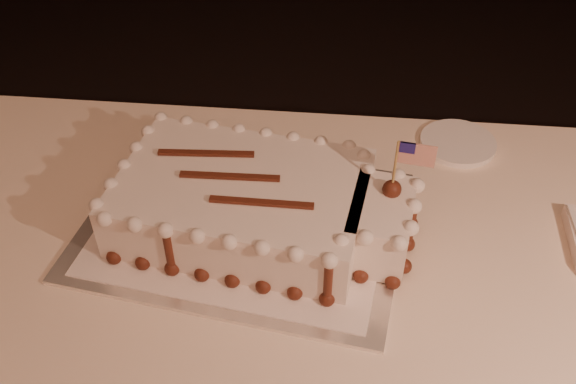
# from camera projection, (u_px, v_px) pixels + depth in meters

# --- Properties ---
(room_shell) EXTENTS (6.10, 8.10, 2.90)m
(room_shell) POSITION_uv_depth(u_px,v_px,m) (143.00, 179.00, 0.26)
(room_shell) COLOR black
(room_shell) RESTS_ON ground
(banquet_table) EXTENTS (2.40, 0.80, 0.75)m
(banquet_table) POSITION_uv_depth(u_px,v_px,m) (289.00, 362.00, 1.38)
(banquet_table) COLOR #FFE3C5
(banquet_table) RESTS_ON ground
(cake_board) EXTENTS (0.62, 0.50, 0.01)m
(cake_board) POSITION_uv_depth(u_px,v_px,m) (244.00, 225.00, 1.16)
(cake_board) COLOR silver
(cake_board) RESTS_ON banquet_table
(doily) EXTENTS (0.55, 0.45, 0.00)m
(doily) POSITION_uv_depth(u_px,v_px,m) (244.00, 223.00, 1.15)
(doily) COLOR white
(doily) RESTS_ON cake_board
(sheet_cake) EXTENTS (0.55, 0.36, 0.21)m
(sheet_cake) POSITION_uv_depth(u_px,v_px,m) (259.00, 205.00, 1.11)
(sheet_cake) COLOR white
(sheet_cake) RESTS_ON doily
(side_plate) EXTENTS (0.16, 0.16, 0.01)m
(side_plate) POSITION_uv_depth(u_px,v_px,m) (458.00, 143.00, 1.34)
(side_plate) COLOR white
(side_plate) RESTS_ON banquet_table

